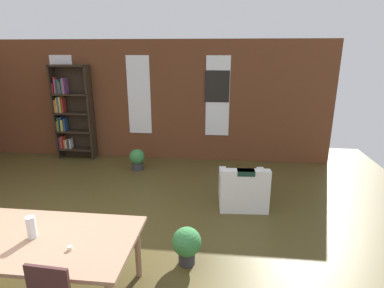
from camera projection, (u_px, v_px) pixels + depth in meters
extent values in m
plane|color=#4D411E|center=(46.00, 277.00, 3.71)|extent=(11.35, 11.35, 0.00)
cube|color=brown|center=(140.00, 101.00, 7.51)|extent=(8.98, 0.12, 2.83)
cube|color=white|center=(65.00, 94.00, 7.60)|extent=(0.55, 0.02, 1.84)
cube|color=white|center=(139.00, 95.00, 7.41)|extent=(0.55, 0.02, 1.84)
cube|color=white|center=(218.00, 97.00, 7.21)|extent=(0.55, 0.02, 1.84)
cube|color=#9F745A|center=(44.00, 240.00, 3.21)|extent=(1.90, 1.09, 0.04)
cylinder|color=#9F745A|center=(3.00, 241.00, 3.83)|extent=(0.07, 0.07, 0.70)
cylinder|color=#9F745A|center=(138.00, 250.00, 3.65)|extent=(0.07, 0.07, 0.70)
cylinder|color=silver|center=(31.00, 227.00, 3.18)|extent=(0.09, 0.09, 0.24)
cylinder|color=silver|center=(70.00, 248.00, 3.01)|extent=(0.04, 0.04, 0.04)
cube|color=#2D2319|center=(56.00, 113.00, 7.57)|extent=(0.04, 0.29, 2.26)
cube|color=#2D2319|center=(91.00, 113.00, 7.48)|extent=(0.04, 0.29, 2.26)
cube|color=#2D2319|center=(76.00, 112.00, 7.66)|extent=(0.92, 0.01, 2.26)
cube|color=#2D2319|center=(77.00, 149.00, 7.79)|extent=(0.88, 0.29, 0.04)
cube|color=#8C4C8C|center=(62.00, 142.00, 7.78)|extent=(0.05, 0.14, 0.27)
cube|color=#B22D28|center=(63.00, 142.00, 7.77)|extent=(0.04, 0.22, 0.30)
cube|color=orange|center=(66.00, 143.00, 7.78)|extent=(0.04, 0.15, 0.22)
cube|color=white|center=(67.00, 144.00, 7.78)|extent=(0.04, 0.16, 0.21)
cube|color=#4C4C51|center=(69.00, 144.00, 7.77)|extent=(0.03, 0.23, 0.21)
cube|color=white|center=(71.00, 143.00, 7.76)|extent=(0.03, 0.16, 0.24)
cube|color=#2D2319|center=(75.00, 131.00, 7.65)|extent=(0.88, 0.29, 0.04)
cube|color=orange|center=(59.00, 125.00, 7.66)|extent=(0.04, 0.20, 0.24)
cube|color=#33724C|center=(60.00, 124.00, 7.64)|extent=(0.03, 0.24, 0.33)
cube|color=#284C8C|center=(62.00, 123.00, 7.63)|extent=(0.03, 0.15, 0.34)
cube|color=gold|center=(64.00, 125.00, 7.64)|extent=(0.05, 0.24, 0.28)
cube|color=#284C8C|center=(66.00, 124.00, 7.63)|extent=(0.03, 0.19, 0.31)
cube|color=#2D2319|center=(73.00, 113.00, 7.52)|extent=(0.88, 0.29, 0.04)
cube|color=orange|center=(57.00, 106.00, 7.52)|extent=(0.05, 0.20, 0.30)
cube|color=gold|center=(59.00, 105.00, 7.50)|extent=(0.03, 0.20, 0.36)
cube|color=#284C8C|center=(60.00, 104.00, 7.50)|extent=(0.03, 0.19, 0.37)
cube|color=gold|center=(62.00, 104.00, 7.49)|extent=(0.04, 0.23, 0.38)
cube|color=#B22D28|center=(64.00, 105.00, 7.49)|extent=(0.03, 0.17, 0.34)
cube|color=#2D2319|center=(71.00, 94.00, 7.39)|extent=(0.88, 0.29, 0.04)
cube|color=#B22D28|center=(54.00, 88.00, 7.39)|extent=(0.03, 0.20, 0.24)
cube|color=#B22D28|center=(56.00, 85.00, 7.37)|extent=(0.03, 0.15, 0.38)
cube|color=#8C4C8C|center=(57.00, 86.00, 7.37)|extent=(0.03, 0.24, 0.34)
cube|color=#33724C|center=(59.00, 87.00, 7.37)|extent=(0.04, 0.15, 0.32)
cube|color=#4C4C51|center=(62.00, 87.00, 7.37)|extent=(0.05, 0.22, 0.28)
cube|color=#33724C|center=(64.00, 86.00, 7.35)|extent=(0.03, 0.21, 0.34)
cube|color=#8C4C8C|center=(65.00, 86.00, 7.35)|extent=(0.05, 0.24, 0.36)
cube|color=#2D2319|center=(68.00, 66.00, 7.20)|extent=(0.88, 0.29, 0.04)
cube|color=white|center=(242.00, 193.00, 5.46)|extent=(0.85, 0.85, 0.40)
cube|color=white|center=(245.00, 180.00, 5.05)|extent=(0.81, 0.21, 0.35)
cube|color=white|center=(263.00, 178.00, 5.37)|extent=(0.16, 0.73, 0.15)
cube|color=white|center=(223.00, 178.00, 5.40)|extent=(0.16, 0.73, 0.15)
cube|color=#19382D|center=(246.00, 172.00, 5.01)|extent=(0.29, 0.19, 0.08)
cylinder|color=#333338|center=(187.00, 258.00, 3.94)|extent=(0.21, 0.21, 0.17)
sphere|color=#387F42|center=(187.00, 242.00, 3.87)|extent=(0.37, 0.37, 0.37)
cylinder|color=#333338|center=(138.00, 166.00, 7.05)|extent=(0.26, 0.26, 0.16)
sphere|color=#387F42|center=(137.00, 157.00, 6.99)|extent=(0.34, 0.34, 0.34)
cube|color=black|center=(217.00, 86.00, 7.14)|extent=(0.56, 0.03, 0.72)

